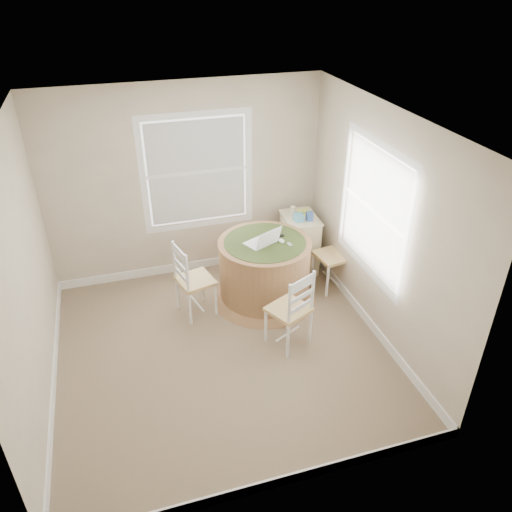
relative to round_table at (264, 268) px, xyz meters
name	(u,v)px	position (x,y,z in m)	size (l,w,h in m)	color
room	(230,241)	(-0.60, -0.67, 0.85)	(3.64, 3.64, 2.64)	#7F6D50
round_table	(264,268)	(0.00, 0.00, 0.00)	(1.33, 1.33, 0.83)	olive
chair_left	(195,280)	(-0.89, -0.05, 0.02)	(0.42, 0.40, 0.95)	white
chair_near	(289,309)	(-0.01, -0.92, 0.02)	(0.42, 0.40, 0.95)	white
chair_right	(333,255)	(0.93, 0.00, 0.02)	(0.42, 0.40, 0.95)	white
laptop	(263,241)	(-0.04, -0.04, 0.41)	(0.46, 0.44, 0.25)	white
mouse	(282,241)	(0.20, -0.05, 0.39)	(0.07, 0.11, 0.04)	white
phone	(290,244)	(0.27, -0.15, 0.38)	(0.04, 0.09, 0.02)	#B7BABF
keys	(281,236)	(0.24, 0.08, 0.38)	(0.06, 0.05, 0.03)	black
corner_chest	(299,243)	(0.69, 0.56, -0.05)	(0.47, 0.62, 0.80)	beige
tissue_box	(298,218)	(0.62, 0.46, 0.40)	(0.12, 0.12, 0.10)	#519CBA
box_yellow	(303,212)	(0.75, 0.63, 0.38)	(0.15, 0.10, 0.06)	#D1E350
box_blue	(310,217)	(0.76, 0.43, 0.41)	(0.08, 0.08, 0.12)	#375DA7
cup_cream	(293,209)	(0.63, 0.73, 0.40)	(0.07, 0.07, 0.09)	beige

